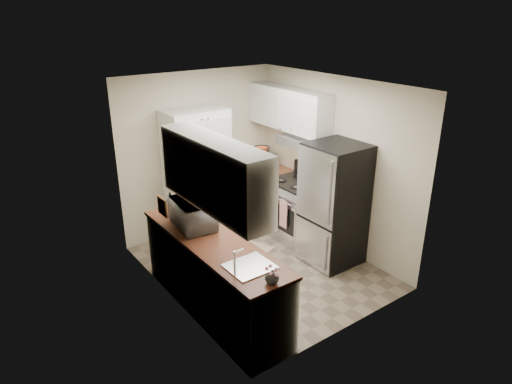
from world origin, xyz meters
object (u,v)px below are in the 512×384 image
toaster_oven (263,158)px  wine_bottle (171,206)px  pantry_cabinet (198,176)px  electric_range (296,209)px  refrigerator (334,204)px  microwave (194,214)px

toaster_oven → wine_bottle: bearing=-151.1°
pantry_cabinet → electric_range: pantry_cabinet is taller
refrigerator → wine_bottle: 2.19m
electric_range → toaster_oven: toaster_oven is taller
wine_bottle → electric_range: bearing=-0.2°
toaster_oven → microwave: bearing=-141.4°
toaster_oven → pantry_cabinet: bearing=-173.8°
refrigerator → toaster_oven: refrigerator is taller
pantry_cabinet → electric_range: bearing=-38.2°
wine_bottle → refrigerator: bearing=-21.7°
wine_bottle → microwave: bearing=-76.9°
refrigerator → wine_bottle: size_ratio=5.77×
electric_range → wine_bottle: size_ratio=3.84×
pantry_cabinet → toaster_oven: (1.24, 0.02, 0.04)m
pantry_cabinet → electric_range: (1.17, -0.93, -0.52)m
electric_range → pantry_cabinet: bearing=141.8°
pantry_cabinet → toaster_oven: pantry_cabinet is taller
pantry_cabinet → refrigerator: (1.14, -1.73, -0.15)m
microwave → wine_bottle: (-0.10, 0.41, -0.02)m
microwave → toaster_oven: (2.03, 1.35, -0.05)m
electric_range → wine_bottle: wine_bottle is taller
electric_range → wine_bottle: 2.14m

